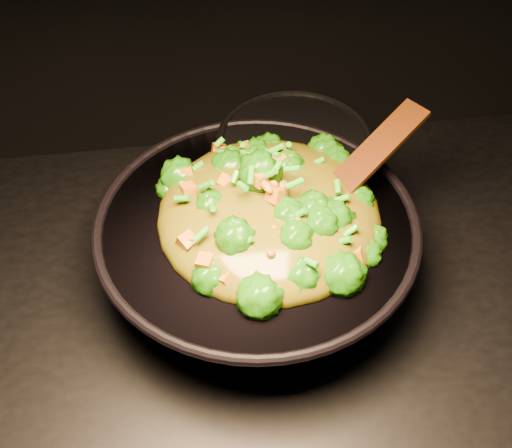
{
  "coord_description": "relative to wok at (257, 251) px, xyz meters",
  "views": [
    {
      "loc": [
        -0.14,
        -0.52,
        1.69
      ],
      "look_at": [
        -0.05,
        0.11,
        1.01
      ],
      "focal_mm": 45.0,
      "sensor_mm": 36.0,
      "label": 1
    }
  ],
  "objects": [
    {
      "name": "back_pot",
      "position": [
        0.09,
        0.17,
        0.01
      ],
      "size": [
        0.27,
        0.27,
        0.14
      ],
      "primitive_type": "cylinder",
      "rotation": [
        0.0,
        0.0,
        -0.12
      ],
      "color": "black",
      "rests_on": "stovetop"
    },
    {
      "name": "spatula",
      "position": [
        0.14,
        0.03,
        0.11
      ],
      "size": [
        0.25,
        0.18,
        0.12
      ],
      "primitive_type": "cube",
      "rotation": [
        0.0,
        -0.38,
        0.58
      ],
      "color": "#3B1909",
      "rests_on": "wok"
    },
    {
      "name": "stir_fry",
      "position": [
        0.02,
        0.0,
        0.12
      ],
      "size": [
        0.32,
        0.32,
        0.11
      ],
      "primitive_type": null,
      "rotation": [
        0.0,
        0.0,
        0.0
      ],
      "color": "#1E6607",
      "rests_on": "wok"
    },
    {
      "name": "wok",
      "position": [
        0.0,
        0.0,
        0.0
      ],
      "size": [
        0.58,
        0.58,
        0.13
      ],
      "primitive_type": null,
      "rotation": [
        0.0,
        0.0,
        -0.34
      ],
      "color": "black",
      "rests_on": "stovetop"
    }
  ]
}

